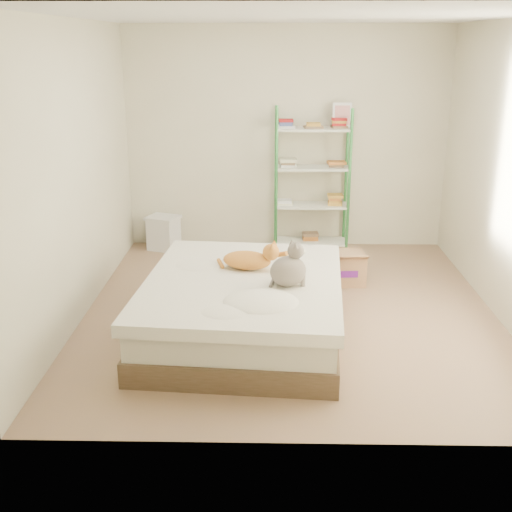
{
  "coord_description": "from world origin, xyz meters",
  "views": [
    {
      "loc": [
        -0.2,
        -5.56,
        2.41
      ],
      "look_at": [
        -0.31,
        -0.24,
        0.62
      ],
      "focal_mm": 45.0,
      "sensor_mm": 36.0,
      "label": 1
    }
  ],
  "objects_px": {
    "grey_cat": "(288,265)",
    "orange_cat": "(247,258)",
    "white_bin": "(164,233)",
    "cardboard_box": "(342,267)",
    "bed": "(244,307)",
    "shelf_unit": "(312,177)"
  },
  "relations": [
    {
      "from": "grey_cat",
      "to": "white_bin",
      "type": "xyz_separation_m",
      "value": [
        -1.43,
        2.54,
        -0.49
      ]
    },
    {
      "from": "cardboard_box",
      "to": "orange_cat",
      "type": "bearing_deg",
      "value": -135.44
    },
    {
      "from": "orange_cat",
      "to": "shelf_unit",
      "type": "bearing_deg",
      "value": 83.61
    },
    {
      "from": "orange_cat",
      "to": "bed",
      "type": "bearing_deg",
      "value": -83.74
    },
    {
      "from": "shelf_unit",
      "to": "cardboard_box",
      "type": "distance_m",
      "value": 1.36
    },
    {
      "from": "orange_cat",
      "to": "cardboard_box",
      "type": "distance_m",
      "value": 1.49
    },
    {
      "from": "orange_cat",
      "to": "cardboard_box",
      "type": "relative_size",
      "value": 1.04
    },
    {
      "from": "orange_cat",
      "to": "white_bin",
      "type": "distance_m",
      "value": 2.44
    },
    {
      "from": "orange_cat",
      "to": "white_bin",
      "type": "height_order",
      "value": "orange_cat"
    },
    {
      "from": "grey_cat",
      "to": "bed",
      "type": "bearing_deg",
      "value": 48.3
    },
    {
      "from": "cardboard_box",
      "to": "bed",
      "type": "bearing_deg",
      "value": -130.14
    },
    {
      "from": "grey_cat",
      "to": "shelf_unit",
      "type": "xyz_separation_m",
      "value": [
        0.35,
        2.57,
        0.19
      ]
    },
    {
      "from": "orange_cat",
      "to": "white_bin",
      "type": "relative_size",
      "value": 1.13
    },
    {
      "from": "shelf_unit",
      "to": "cardboard_box",
      "type": "xyz_separation_m",
      "value": [
        0.25,
        -1.12,
        -0.72
      ]
    },
    {
      "from": "bed",
      "to": "orange_cat",
      "type": "distance_m",
      "value": 0.44
    },
    {
      "from": "grey_cat",
      "to": "shelf_unit",
      "type": "height_order",
      "value": "shelf_unit"
    },
    {
      "from": "cardboard_box",
      "to": "white_bin",
      "type": "bearing_deg",
      "value": 148.55
    },
    {
      "from": "grey_cat",
      "to": "orange_cat",
      "type": "bearing_deg",
      "value": 21.52
    },
    {
      "from": "cardboard_box",
      "to": "white_bin",
      "type": "xyz_separation_m",
      "value": [
        -2.04,
        1.09,
        0.05
      ]
    },
    {
      "from": "bed",
      "to": "cardboard_box",
      "type": "relative_size",
      "value": 4.49
    },
    {
      "from": "bed",
      "to": "white_bin",
      "type": "xyz_separation_m",
      "value": [
        -1.06,
        2.39,
        -0.05
      ]
    },
    {
      "from": "orange_cat",
      "to": "cardboard_box",
      "type": "height_order",
      "value": "orange_cat"
    }
  ]
}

